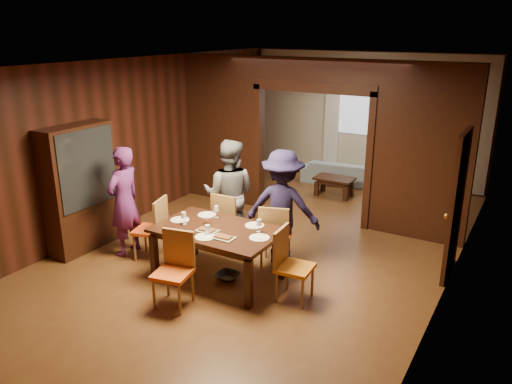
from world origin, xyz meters
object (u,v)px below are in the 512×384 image
Objects in this scene: sofa at (342,172)px; chair_left at (150,228)px; hutch at (81,188)px; person_purple at (124,201)px; person_grey at (229,194)px; chair_near at (172,271)px; chair_far_r at (276,234)px; chair_right at (295,266)px; coffee_table at (334,187)px; dining_table at (218,254)px; person_navy at (282,207)px; chair_far_l at (231,221)px.

sofa is 1.81× the size of chair_left.
person_purple is at bearing 13.41° from hutch.
person_grey is 1.82× the size of chair_near.
chair_far_r is at bearing 60.23° from chair_near.
sofa is 5.29m from chair_right.
chair_right is (2.47, -0.00, 0.00)m from chair_left.
person_purple reaches higher than coffee_table.
dining_table is at bearing 73.66° from chair_near.
chair_right is at bearing 113.10° from chair_far_r.
person_navy is at bearing 112.81° from person_purple.
chair_far_r is (0.64, -4.34, 0.23)m from sofa.
dining_table is (0.15, -5.14, 0.12)m from sofa.
coffee_table is at bearing 10.95° from chair_right.
dining_table is 1.76× the size of chair_near.
coffee_table is 3.36m from chair_far_l.
person_navy is (0.97, -0.04, -0.02)m from person_grey.
coffee_table is (-0.46, 3.26, -0.66)m from person_navy.
person_grey is at bearing -31.62° from chair_far_r.
chair_far_l is 0.48× the size of hutch.
chair_right is (1.33, -5.11, 0.23)m from sofa.
dining_table reaches higher than coffee_table.
chair_left and chair_right have the same top height.
chair_near is at bearing -94.98° from dining_table.
chair_right is 1.00× the size of chair_far_r.
person_grey reaches higher than chair_far_l.
hutch is at bearing -175.14° from dining_table.
person_grey is at bearing 90.18° from chair_near.
hutch is at bearing -78.16° from person_purple.
person_navy is 0.86× the size of hutch.
chair_near is (-0.08, -0.89, 0.10)m from dining_table.
chair_right is 1.00× the size of chair_near.
chair_near is at bearing -91.33° from coffee_table.
chair_right is (2.89, 0.06, -0.37)m from person_purple.
person_grey is 1.01× the size of sofa.
chair_far_l is at bearing 79.90° from sofa.
chair_far_l is 1.82m from chair_near.
hutch reaches higher than chair_near.
hutch reaches higher than coffee_table.
chair_far_r is (0.49, 0.80, 0.10)m from dining_table.
chair_far_r reaches higher than dining_table.
coffee_table is at bearing 146.64° from chair_left.
person_grey is 1.82× the size of chair_right.
person_grey is 4.19m from sofa.
person_navy reaches higher than chair_near.
person_purple is at bearing 20.05° from person_grey.
chair_near is at bearing 36.71° from chair_left.
person_purple is 1.00× the size of dining_table.
chair_left and chair_far_l have the same top height.
person_navy is 1.99m from chair_near.
chair_left is at bearing 96.83° from person_purple.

